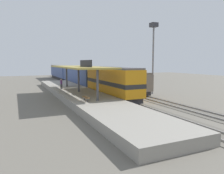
% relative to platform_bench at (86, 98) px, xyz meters
% --- Properties ---
extents(ground_plane, '(120.00, 120.00, 0.00)m').
position_rel_platform_bench_xyz_m(ground_plane, '(8.00, 7.97, -1.34)').
color(ground_plane, '#666056').
extents(track_near, '(3.20, 110.00, 0.16)m').
position_rel_platform_bench_xyz_m(track_near, '(6.00, 7.97, -1.31)').
color(track_near, '#565249').
rests_on(track_near, ground).
extents(track_far, '(3.20, 110.00, 0.16)m').
position_rel_platform_bench_xyz_m(track_far, '(10.60, 7.97, -1.31)').
color(track_far, '#565249').
rests_on(track_far, ground).
extents(platform, '(6.00, 44.00, 0.90)m').
position_rel_platform_bench_xyz_m(platform, '(1.40, 7.97, -0.89)').
color(platform, gray).
rests_on(platform, ground).
extents(station_canopy, '(5.20, 18.00, 4.70)m').
position_rel_platform_bench_xyz_m(station_canopy, '(1.40, 7.88, 3.19)').
color(station_canopy, '#47474C').
rests_on(station_canopy, platform).
extents(platform_bench, '(0.44, 1.70, 0.50)m').
position_rel_platform_bench_xyz_m(platform_bench, '(0.00, 0.00, 0.00)').
color(platform_bench, '#333338').
rests_on(platform_bench, platform).
extents(locomotive, '(2.93, 14.43, 4.44)m').
position_rel_platform_bench_xyz_m(locomotive, '(6.00, 6.24, 1.07)').
color(locomotive, '#28282D').
rests_on(locomotive, track_near).
extents(passenger_carriage_front, '(2.90, 20.00, 4.24)m').
position_rel_platform_bench_xyz_m(passenger_carriage_front, '(6.00, 24.24, 0.97)').
color(passenger_carriage_front, '#28282D').
rests_on(passenger_carriage_front, track_near).
extents(passenger_carriage_rear, '(2.90, 20.00, 4.24)m').
position_rel_platform_bench_xyz_m(passenger_carriage_rear, '(6.00, 45.04, 0.97)').
color(passenger_carriage_rear, '#28282D').
rests_on(passenger_carriage_rear, track_near).
extents(freight_car, '(2.80, 12.00, 3.54)m').
position_rel_platform_bench_xyz_m(freight_car, '(10.60, 9.95, 0.63)').
color(freight_car, '#28282D').
rests_on(freight_car, track_far).
extents(light_mast, '(1.10, 1.10, 11.70)m').
position_rel_platform_bench_xyz_m(light_mast, '(13.80, 6.79, 7.05)').
color(light_mast, slate).
rests_on(light_mast, ground).
extents(person_waiting, '(0.34, 0.34, 1.71)m').
position_rel_platform_bench_xyz_m(person_waiting, '(-0.33, 12.24, 0.51)').
color(person_waiting, '#4C4C51').
rests_on(person_waiting, platform).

